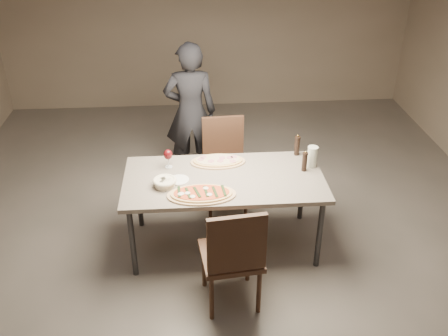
{
  "coord_description": "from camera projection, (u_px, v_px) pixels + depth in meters",
  "views": [
    {
      "loc": [
        -0.28,
        -3.82,
        3.06
      ],
      "look_at": [
        0.0,
        0.0,
        0.85
      ],
      "focal_mm": 40.0,
      "sensor_mm": 36.0,
      "label": 1
    }
  ],
  "objects": [
    {
      "name": "pepper_mill_right",
      "position": [
        297.0,
        145.0,
        4.8
      ],
      "size": [
        0.06,
        0.06,
        0.22
      ],
      "rotation": [
        0.0,
        0.0,
        -0.22
      ],
      "color": "black",
      "rests_on": "dining_table"
    },
    {
      "name": "zucchini_pizza",
      "position": [
        201.0,
        194.0,
        4.21
      ],
      "size": [
        0.59,
        0.32,
        0.05
      ],
      "rotation": [
        0.0,
        0.0,
        -0.03
      ],
      "color": "tan",
      "rests_on": "dining_table"
    },
    {
      "name": "carafe",
      "position": [
        312.0,
        157.0,
        4.61
      ],
      "size": [
        0.1,
        0.1,
        0.2
      ],
      "rotation": [
        0.0,
        0.0,
        0.06
      ],
      "color": "silver",
      "rests_on": "dining_table"
    },
    {
      "name": "oil_dish",
      "position": [
        215.0,
        162.0,
        4.71
      ],
      "size": [
        0.13,
        0.13,
        0.01
      ],
      "rotation": [
        0.0,
        0.0,
        -0.1
      ],
      "color": "white",
      "rests_on": "dining_table"
    },
    {
      "name": "chair_far",
      "position": [
        224.0,
        158.0,
        5.22
      ],
      "size": [
        0.48,
        0.48,
        0.96
      ],
      "rotation": [
        0.0,
        0.0,
        3.21
      ],
      "color": "#3B2519",
      "rests_on": "ground"
    },
    {
      "name": "dining_table",
      "position": [
        224.0,
        183.0,
        4.5
      ],
      "size": [
        1.8,
        0.9,
        0.75
      ],
      "color": "gray",
      "rests_on": "ground"
    },
    {
      "name": "diner",
      "position": [
        190.0,
        113.0,
        5.59
      ],
      "size": [
        0.6,
        0.4,
        1.61
      ],
      "primitive_type": "imported",
      "rotation": [
        0.0,
        0.0,
        3.17
      ],
      "color": "black",
      "rests_on": "ground"
    },
    {
      "name": "side_plate",
      "position": [
        179.0,
        180.0,
        4.43
      ],
      "size": [
        0.18,
        0.18,
        0.01
      ],
      "rotation": [
        0.0,
        0.0,
        -0.29
      ],
      "color": "white",
      "rests_on": "dining_table"
    },
    {
      "name": "wine_glass",
      "position": [
        168.0,
        155.0,
        4.58
      ],
      "size": [
        0.08,
        0.08,
        0.18
      ],
      "rotation": [
        0.0,
        0.0,
        0.1
      ],
      "color": "silver",
      "rests_on": "dining_table"
    },
    {
      "name": "pepper_mill_left",
      "position": [
        305.0,
        161.0,
        4.54
      ],
      "size": [
        0.05,
        0.05,
        0.2
      ],
      "rotation": [
        0.0,
        0.0,
        0.13
      ],
      "color": "black",
      "rests_on": "dining_table"
    },
    {
      "name": "room",
      "position": [
        224.0,
        111.0,
        4.15
      ],
      "size": [
        7.0,
        7.0,
        7.0
      ],
      "color": "#605953",
      "rests_on": "ground"
    },
    {
      "name": "chair_near",
      "position": [
        233.0,
        254.0,
        3.86
      ],
      "size": [
        0.52,
        0.52,
        0.99
      ],
      "rotation": [
        0.0,
        0.0,
        0.11
      ],
      "color": "#3B2519",
      "rests_on": "ground"
    },
    {
      "name": "ham_pizza",
      "position": [
        218.0,
        161.0,
        4.71
      ],
      "size": [
        0.52,
        0.29,
        0.04
      ],
      "rotation": [
        0.0,
        0.0,
        0.38
      ],
      "color": "tan",
      "rests_on": "dining_table"
    },
    {
      "name": "bread_basket",
      "position": [
        165.0,
        182.0,
        4.33
      ],
      "size": [
        0.21,
        0.21,
        0.07
      ],
      "rotation": [
        0.0,
        0.0,
        -0.03
      ],
      "color": "beige",
      "rests_on": "dining_table"
    }
  ]
}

